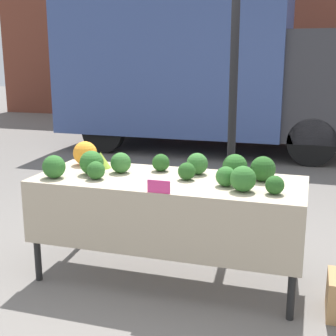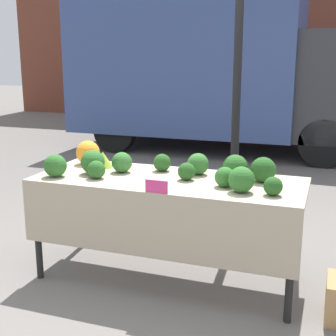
{
  "view_description": "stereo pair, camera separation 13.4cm",
  "coord_description": "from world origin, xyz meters",
  "views": [
    {
      "loc": [
        0.98,
        -3.16,
        1.66
      ],
      "look_at": [
        0.0,
        0.0,
        0.87
      ],
      "focal_mm": 50.0,
      "sensor_mm": 36.0,
      "label": 1
    },
    {
      "loc": [
        1.11,
        -3.11,
        1.66
      ],
      "look_at": [
        0.0,
        0.0,
        0.87
      ],
      "focal_mm": 50.0,
      "sensor_mm": 36.0,
      "label": 2
    }
  ],
  "objects": [
    {
      "name": "parked_truck",
      "position": [
        -1.01,
        5.2,
        1.45
      ],
      "size": [
        5.1,
        2.22,
        2.72
      ],
      "color": "#384C84",
      "rests_on": "ground_plane"
    },
    {
      "name": "broccoli_head_3",
      "position": [
        -0.59,
        -0.05,
        0.88
      ],
      "size": [
        0.18,
        0.18,
        0.18
      ],
      "color": "#2D6628",
      "rests_on": "market_table"
    },
    {
      "name": "broccoli_head_1",
      "position": [
        0.67,
        0.13,
        0.88
      ],
      "size": [
        0.18,
        0.18,
        0.18
      ],
      "color": "#23511E",
      "rests_on": "market_table"
    },
    {
      "name": "broccoli_head_0",
      "position": [
        -0.12,
        0.2,
        0.85
      ],
      "size": [
        0.14,
        0.14,
        0.14
      ],
      "color": "#23511E",
      "rests_on": "market_table"
    },
    {
      "name": "building_facade",
      "position": [
        0.0,
        9.41,
        3.02
      ],
      "size": [
        16.0,
        0.6,
        6.05
      ],
      "color": "brown",
      "rests_on": "ground_plane"
    },
    {
      "name": "broccoli_head_4",
      "position": [
        0.46,
        0.14,
        0.88
      ],
      "size": [
        0.18,
        0.18,
        0.18
      ],
      "color": "#285B23",
      "rests_on": "market_table"
    },
    {
      "name": "price_sign",
      "position": [
        0.05,
        -0.37,
        0.83
      ],
      "size": [
        0.16,
        0.01,
        0.09
      ],
      "color": "#E53D84",
      "rests_on": "market_table"
    },
    {
      "name": "broccoli_head_6",
      "position": [
        0.17,
        0.19,
        0.87
      ],
      "size": [
        0.16,
        0.16,
        0.16
      ],
      "color": "#336B2D",
      "rests_on": "market_table"
    },
    {
      "name": "orange_cauliflower",
      "position": [
        -0.78,
        0.23,
        0.88
      ],
      "size": [
        0.2,
        0.2,
        0.2
      ],
      "color": "orange",
      "rests_on": "market_table"
    },
    {
      "name": "broccoli_head_7",
      "position": [
        -0.8,
        -0.23,
        0.87
      ],
      "size": [
        0.17,
        0.17,
        0.17
      ],
      "color": "#2D6628",
      "rests_on": "market_table"
    },
    {
      "name": "broccoli_head_2",
      "position": [
        0.78,
        -0.18,
        0.85
      ],
      "size": [
        0.12,
        0.12,
        0.12
      ],
      "color": "#23511E",
      "rests_on": "market_table"
    },
    {
      "name": "ground_plane",
      "position": [
        0.0,
        0.0,
        0.0
      ],
      "size": [
        40.0,
        40.0,
        0.0
      ],
      "primitive_type": "plane",
      "color": "slate"
    },
    {
      "name": "tent_pole",
      "position": [
        0.33,
        0.79,
        1.15
      ],
      "size": [
        0.07,
        0.07,
        2.3
      ],
      "color": "black",
      "rests_on": "ground_plane"
    },
    {
      "name": "market_table",
      "position": [
        0.0,
        -0.06,
        0.69
      ],
      "size": [
        1.97,
        0.77,
        0.79
      ],
      "color": "tan",
      "rests_on": "ground_plane"
    },
    {
      "name": "broccoli_head_10",
      "position": [
        -0.4,
        0.06,
        0.87
      ],
      "size": [
        0.16,
        0.16,
        0.16
      ],
      "color": "#336B2D",
      "rests_on": "market_table"
    },
    {
      "name": "broccoli_head_8",
      "position": [
        0.14,
        0.01,
        0.85
      ],
      "size": [
        0.13,
        0.13,
        0.13
      ],
      "color": "#23511E",
      "rests_on": "market_table"
    },
    {
      "name": "broccoli_head_5",
      "position": [
        0.57,
        -0.17,
        0.87
      ],
      "size": [
        0.17,
        0.17,
        0.17
      ],
      "color": "#2D6628",
      "rests_on": "market_table"
    },
    {
      "name": "broccoli_head_9",
      "position": [
        0.44,
        -0.08,
        0.86
      ],
      "size": [
        0.14,
        0.14,
        0.14
      ],
      "color": "#2D6628",
      "rests_on": "market_table"
    },
    {
      "name": "broccoli_head_11",
      "position": [
        -0.49,
        -0.17,
        0.85
      ],
      "size": [
        0.13,
        0.13,
        0.13
      ],
      "color": "#285B23",
      "rests_on": "market_table"
    },
    {
      "name": "romanesco_head",
      "position": [
        -0.62,
        0.17,
        0.85
      ],
      "size": [
        0.16,
        0.16,
        0.13
      ],
      "color": "#93B238",
      "rests_on": "market_table"
    }
  ]
}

